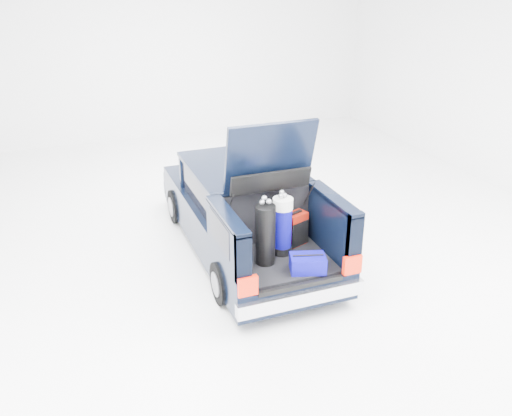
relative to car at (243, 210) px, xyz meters
name	(u,v)px	position (x,y,z in m)	size (l,w,h in m)	color
ground	(245,249)	(0.00, -0.11, -0.67)	(14.00, 14.00, 0.00)	white
car	(243,210)	(0.00, 0.00, 0.00)	(1.87, 4.65, 2.47)	black
red_suitcase	(296,229)	(0.38, -1.25, 0.17)	(0.36, 0.31, 0.52)	#790E04
black_golf_bag	(265,235)	(-0.25, -1.62, 0.37)	(0.38, 0.40, 0.98)	black
blue_golf_bag	(282,225)	(0.08, -1.42, 0.36)	(0.35, 0.35, 0.95)	black
blue_duffel	(308,263)	(0.21, -2.01, 0.04)	(0.54, 0.43, 0.25)	#080573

